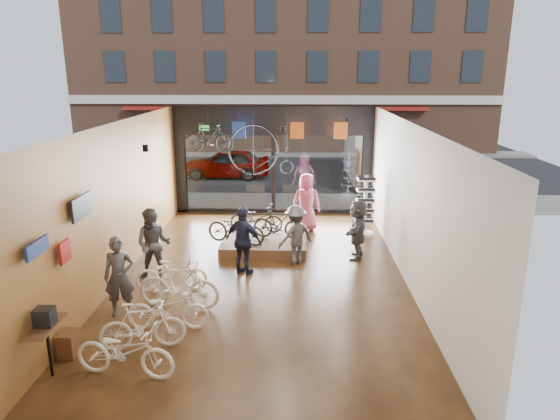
{
  "coord_description": "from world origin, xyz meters",
  "views": [
    {
      "loc": [
        0.8,
        -11.49,
        4.97
      ],
      "look_at": [
        0.38,
        1.4,
        1.36
      ],
      "focal_mm": 32.0,
      "sensor_mm": 36.0,
      "label": 1
    }
  ],
  "objects_px": {
    "floor_bike_3": "(179,285)",
    "display_bike_left": "(236,228)",
    "floor_bike_1": "(143,326)",
    "customer_1": "(154,244)",
    "sunglasses_rack": "(365,206)",
    "street_car": "(226,163)",
    "display_platform": "(264,244)",
    "customer_5": "(358,229)",
    "customer_0": "(119,277)",
    "customer_2": "(244,241)",
    "penny_farthing": "(264,151)",
    "customer_4": "(306,202)",
    "floor_bike_4": "(171,274)",
    "floor_bike_0": "(125,351)",
    "display_bike_mid": "(279,223)",
    "customer_3": "(296,235)",
    "hung_bike": "(209,138)",
    "display_bike_right": "(256,218)",
    "box_truck": "(376,154)",
    "floor_bike_2": "(168,309)"
  },
  "relations": [
    {
      "from": "floor_bike_4",
      "to": "customer_4",
      "type": "height_order",
      "value": "customer_4"
    },
    {
      "from": "floor_bike_3",
      "to": "display_bike_left",
      "type": "xyz_separation_m",
      "value": [
        0.84,
        3.37,
        0.21
      ]
    },
    {
      "from": "floor_bike_1",
      "to": "customer_5",
      "type": "height_order",
      "value": "customer_5"
    },
    {
      "from": "customer_5",
      "to": "sunglasses_rack",
      "type": "bearing_deg",
      "value": -179.88
    },
    {
      "from": "street_car",
      "to": "customer_5",
      "type": "distance_m",
      "value": 11.68
    },
    {
      "from": "floor_bike_3",
      "to": "customer_2",
      "type": "height_order",
      "value": "customer_2"
    },
    {
      "from": "box_truck",
      "to": "customer_2",
      "type": "relative_size",
      "value": 3.81
    },
    {
      "from": "street_car",
      "to": "floor_bike_3",
      "type": "xyz_separation_m",
      "value": [
        0.83,
        -13.69,
        -0.16
      ]
    },
    {
      "from": "customer_4",
      "to": "customer_5",
      "type": "bearing_deg",
      "value": 115.6
    },
    {
      "from": "floor_bike_0",
      "to": "floor_bike_3",
      "type": "xyz_separation_m",
      "value": [
        0.33,
        2.52,
        0.08
      ]
    },
    {
      "from": "floor_bike_3",
      "to": "sunglasses_rack",
      "type": "bearing_deg",
      "value": -35.61
    },
    {
      "from": "penny_farthing",
      "to": "customer_4",
      "type": "bearing_deg",
      "value": -15.6
    },
    {
      "from": "display_bike_left",
      "to": "display_bike_right",
      "type": "height_order",
      "value": "display_bike_left"
    },
    {
      "from": "display_bike_mid",
      "to": "customer_0",
      "type": "distance_m",
      "value": 5.24
    },
    {
      "from": "customer_3",
      "to": "customer_5",
      "type": "xyz_separation_m",
      "value": [
        1.68,
        0.48,
        0.02
      ]
    },
    {
      "from": "display_platform",
      "to": "customer_5",
      "type": "distance_m",
      "value": 2.74
    },
    {
      "from": "display_bike_right",
      "to": "customer_2",
      "type": "xyz_separation_m",
      "value": [
        -0.12,
        -2.52,
        0.16
      ]
    },
    {
      "from": "floor_bike_2",
      "to": "customer_2",
      "type": "bearing_deg",
      "value": -25.52
    },
    {
      "from": "floor_bike_0",
      "to": "box_truck",
      "type": "bearing_deg",
      "value": -14.76
    },
    {
      "from": "customer_3",
      "to": "hung_bike",
      "type": "distance_m",
      "value": 4.76
    },
    {
      "from": "customer_2",
      "to": "floor_bike_1",
      "type": "bearing_deg",
      "value": 94.35
    },
    {
      "from": "customer_1",
      "to": "sunglasses_rack",
      "type": "relative_size",
      "value": 0.94
    },
    {
      "from": "floor_bike_4",
      "to": "sunglasses_rack",
      "type": "relative_size",
      "value": 0.86
    },
    {
      "from": "customer_4",
      "to": "customer_5",
      "type": "height_order",
      "value": "customer_4"
    },
    {
      "from": "floor_bike_2",
      "to": "customer_1",
      "type": "relative_size",
      "value": 0.91
    },
    {
      "from": "box_truck",
      "to": "customer_1",
      "type": "height_order",
      "value": "box_truck"
    },
    {
      "from": "customer_0",
      "to": "customer_2",
      "type": "bearing_deg",
      "value": 31.97
    },
    {
      "from": "customer_4",
      "to": "hung_bike",
      "type": "bearing_deg",
      "value": -9.72
    },
    {
      "from": "display_platform",
      "to": "customer_1",
      "type": "distance_m",
      "value": 3.44
    },
    {
      "from": "display_bike_mid",
      "to": "display_bike_right",
      "type": "xyz_separation_m",
      "value": [
        -0.69,
        0.59,
        -0.03
      ]
    },
    {
      "from": "floor_bike_3",
      "to": "customer_5",
      "type": "relative_size",
      "value": 1.09
    },
    {
      "from": "street_car",
      "to": "display_bike_right",
      "type": "bearing_deg",
      "value": 13.12
    },
    {
      "from": "display_bike_mid",
      "to": "floor_bike_4",
      "type": "bearing_deg",
      "value": 150.95
    },
    {
      "from": "floor_bike_0",
      "to": "display_bike_right",
      "type": "xyz_separation_m",
      "value": [
        1.66,
        6.95,
        0.26
      ]
    },
    {
      "from": "display_bike_left",
      "to": "customer_2",
      "type": "bearing_deg",
      "value": -145.83
    },
    {
      "from": "floor_bike_2",
      "to": "display_bike_left",
      "type": "height_order",
      "value": "display_bike_left"
    },
    {
      "from": "floor_bike_0",
      "to": "customer_1",
      "type": "relative_size",
      "value": 0.97
    },
    {
      "from": "penny_farthing",
      "to": "display_bike_mid",
      "type": "bearing_deg",
      "value": -75.56
    },
    {
      "from": "street_car",
      "to": "penny_farthing",
      "type": "bearing_deg",
      "value": 16.55
    },
    {
      "from": "display_platform",
      "to": "penny_farthing",
      "type": "relative_size",
      "value": 1.19
    },
    {
      "from": "display_bike_right",
      "to": "customer_2",
      "type": "relative_size",
      "value": 0.91
    },
    {
      "from": "customer_0",
      "to": "customer_2",
      "type": "distance_m",
      "value": 3.26
    },
    {
      "from": "display_bike_left",
      "to": "display_bike_mid",
      "type": "relative_size",
      "value": 1.15
    },
    {
      "from": "customer_4",
      "to": "penny_farthing",
      "type": "relative_size",
      "value": 0.92
    },
    {
      "from": "floor_bike_1",
      "to": "floor_bike_3",
      "type": "bearing_deg",
      "value": -22.65
    },
    {
      "from": "display_bike_right",
      "to": "penny_farthing",
      "type": "bearing_deg",
      "value": 1.63
    },
    {
      "from": "floor_bike_4",
      "to": "penny_farthing",
      "type": "relative_size",
      "value": 0.81
    },
    {
      "from": "display_platform",
      "to": "penny_farthing",
      "type": "distance_m",
      "value": 3.23
    },
    {
      "from": "sunglasses_rack",
      "to": "penny_farthing",
      "type": "height_order",
      "value": "penny_farthing"
    },
    {
      "from": "floor_bike_1",
      "to": "customer_5",
      "type": "bearing_deg",
      "value": -55.85
    }
  ]
}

